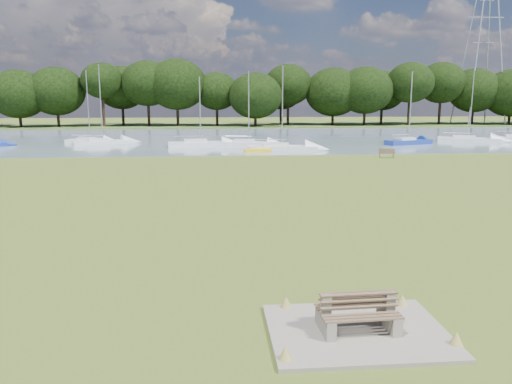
{
  "coord_description": "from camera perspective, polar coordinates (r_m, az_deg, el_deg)",
  "views": [
    {
      "loc": [
        -3.37,
        -24.78,
        5.56
      ],
      "look_at": [
        -1.36,
        -2.0,
        1.16
      ],
      "focal_mm": 35.0,
      "sensor_mm": 36.0,
      "label": 1
    }
  ],
  "objects": [
    {
      "name": "sailboat_1",
      "position": [
        60.84,
        16.99,
        5.69
      ],
      "size": [
        6.03,
        3.48,
        8.28
      ],
      "rotation": [
        0.0,
        0.0,
        0.34
      ],
      "color": "navy",
      "rests_on": "river"
    },
    {
      "name": "river",
      "position": [
        67.1,
        -2.16,
        6.13
      ],
      "size": [
        220.0,
        40.0,
        0.1
      ],
      "primitive_type": "cube",
      "color": "slate",
      "rests_on": "ground"
    },
    {
      "name": "pylon",
      "position": [
        109.19,
        24.77,
        17.89
      ],
      "size": [
        7.32,
        5.13,
        32.97
      ],
      "color": "#989CA5",
      "rests_on": "far_bank"
    },
    {
      "name": "tree_line",
      "position": [
        93.27,
        0.78,
        11.82
      ],
      "size": [
        153.77,
        9.87,
        11.95
      ],
      "color": "black",
      "rests_on": "far_bank"
    },
    {
      "name": "riverbank_bench",
      "position": [
        47.21,
        14.69,
        4.31
      ],
      "size": [
        1.48,
        0.78,
        0.87
      ],
      "rotation": [
        0.0,
        0.0,
        -0.26
      ],
      "color": "brown",
      "rests_on": "ground"
    },
    {
      "name": "sailboat_8",
      "position": [
        62.97,
        -18.49,
        5.68
      ],
      "size": [
        6.01,
        3.05,
        8.49
      ],
      "rotation": [
        0.0,
        0.0,
        -0.26
      ],
      "color": "silver",
      "rests_on": "river"
    },
    {
      "name": "far_bank",
      "position": [
        97.0,
        -3.07,
        7.59
      ],
      "size": [
        220.0,
        20.0,
        0.4
      ],
      "primitive_type": "cube",
      "color": "#4C6626",
      "rests_on": "ground"
    },
    {
      "name": "sailboat_6",
      "position": [
        55.77,
        -6.42,
        5.66
      ],
      "size": [
        7.25,
        2.57,
        7.6
      ],
      "rotation": [
        0.0,
        0.0,
        0.08
      ],
      "color": "silver",
      "rests_on": "river"
    },
    {
      "name": "concrete_pad",
      "position": [
        12.57,
        11.46,
        -15.34
      ],
      "size": [
        4.2,
        3.2,
        0.1
      ],
      "primitive_type": "cube",
      "color": "gray",
      "rests_on": "ground"
    },
    {
      "name": "sailboat_2",
      "position": [
        55.75,
        -0.91,
        5.71
      ],
      "size": [
        6.81,
        3.28,
        8.26
      ],
      "rotation": [
        0.0,
        0.0,
        -0.23
      ],
      "color": "silver",
      "rests_on": "river"
    },
    {
      "name": "bench_pair",
      "position": [
        12.37,
        11.55,
        -13.42
      ],
      "size": [
        1.91,
        1.18,
        1.01
      ],
      "rotation": [
        0.0,
        0.0,
        0.04
      ],
      "color": "gray",
      "rests_on": "concrete_pad"
    },
    {
      "name": "sailboat_7",
      "position": [
        60.68,
        -17.18,
        5.62
      ],
      "size": [
        6.82,
        4.2,
        9.1
      ],
      "rotation": [
        0.0,
        0.0,
        0.39
      ],
      "color": "silver",
      "rests_on": "river"
    },
    {
      "name": "ground",
      "position": [
        25.62,
        2.64,
        -1.65
      ],
      "size": [
        220.0,
        220.0,
        0.0
      ],
      "primitive_type": "plane",
      "color": "olive"
    },
    {
      "name": "sailboat_0",
      "position": [
        51.58,
        2.89,
        5.26
      ],
      "size": [
        7.46,
        3.07,
        8.54
      ],
      "rotation": [
        0.0,
        0.0,
        -0.15
      ],
      "color": "silver",
      "rests_on": "river"
    },
    {
      "name": "sailboat_5",
      "position": [
        67.4,
        23.08,
        5.7
      ],
      "size": [
        7.45,
        4.91,
        8.95
      ],
      "rotation": [
        0.0,
        0.0,
        -0.44
      ],
      "color": "silver",
      "rests_on": "river"
    },
    {
      "name": "kayak",
      "position": [
        50.37,
        0.19,
        4.77
      ],
      "size": [
        2.85,
        1.09,
        0.28
      ],
      "primitive_type": "cube",
      "rotation": [
        0.0,
        0.0,
        0.16
      ],
      "color": "yellow",
      "rests_on": "river"
    }
  ]
}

